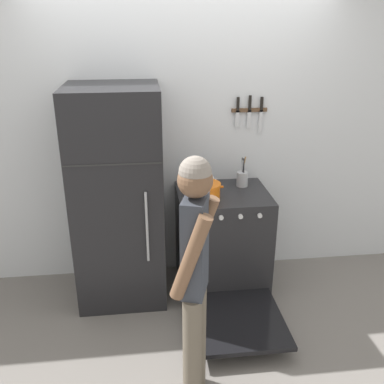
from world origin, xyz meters
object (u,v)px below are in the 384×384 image
object	(u,v)px
refrigerator	(118,198)
utensil_jar	(242,178)
dutch_oven_pot	(205,191)
tea_kettle	(202,181)
person	(195,272)
stove_range	(223,242)

from	to	relation	value
refrigerator	utensil_jar	distance (m)	1.07
refrigerator	dutch_oven_pot	world-z (taller)	refrigerator
refrigerator	dutch_oven_pot	xyz separation A→B (m)	(0.70, -0.11, 0.07)
dutch_oven_pot	tea_kettle	distance (m)	0.26
refrigerator	person	bearing A→B (deg)	-68.17
stove_range	person	world-z (taller)	person
stove_range	person	distance (m)	1.32
person	dutch_oven_pot	bearing A→B (deg)	6.48
refrigerator	stove_range	world-z (taller)	refrigerator
tea_kettle	person	world-z (taller)	person
refrigerator	utensil_jar	world-z (taller)	refrigerator
stove_range	utensil_jar	size ratio (longest dim) A/B	5.20
utensil_jar	person	size ratio (longest dim) A/B	0.16
dutch_oven_pot	refrigerator	bearing A→B (deg)	170.70
tea_kettle	utensil_jar	bearing A→B (deg)	1.12
dutch_oven_pot	utensil_jar	size ratio (longest dim) A/B	1.12
stove_range	utensil_jar	distance (m)	0.58
stove_range	tea_kettle	xyz separation A→B (m)	(-0.16, 0.17, 0.52)
stove_range	dutch_oven_pot	size ratio (longest dim) A/B	4.65
refrigerator	stove_range	distance (m)	0.98
person	utensil_jar	bearing A→B (deg)	-5.51
tea_kettle	dutch_oven_pot	bearing A→B (deg)	-93.02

